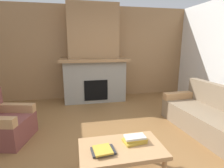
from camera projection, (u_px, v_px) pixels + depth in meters
ground at (114, 149)px, 2.82m from camera, size 9.00×9.00×0.00m
wall_back_wood_panel at (92, 53)px, 5.38m from camera, size 6.00×0.12×2.70m
fireplace at (94, 60)px, 5.06m from camera, size 1.90×0.82×2.70m
couch at (210, 117)px, 3.35m from camera, size 0.95×1.85×0.85m
armchair at (2, 124)px, 3.01m from camera, size 0.92×0.92×0.85m
coffee_table at (121, 151)px, 2.13m from camera, size 1.00×0.60×0.43m
book_stack_near_edge at (103, 150)px, 2.01m from camera, size 0.28×0.23×0.05m
book_stack_center at (135, 139)px, 2.21m from camera, size 0.30×0.22×0.08m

